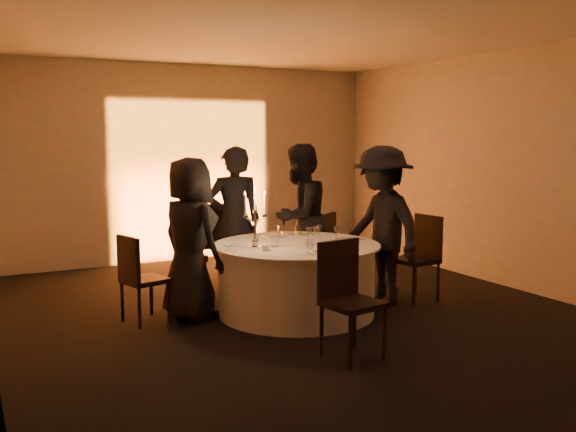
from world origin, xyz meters
name	(u,v)px	position (x,y,z in m)	size (l,w,h in m)	color
floor	(296,314)	(0.00, 0.00, 0.00)	(7.00, 7.00, 0.00)	black
ceiling	(297,31)	(0.00, 0.00, 3.00)	(7.00, 7.00, 0.00)	white
wall_back	(191,163)	(0.00, 3.50, 1.50)	(7.00, 7.00, 0.00)	#A49F99
wall_right	(505,169)	(3.00, 0.00, 1.50)	(7.00, 7.00, 0.00)	#A49F99
uplighter_fixture	(199,259)	(0.00, 3.20, 0.05)	(0.25, 0.12, 0.10)	black
banquet_table	(296,279)	(0.00, 0.00, 0.38)	(1.80, 1.80, 0.77)	black
chair_left	(138,274)	(-1.61, 0.43, 0.52)	(0.50, 0.50, 0.92)	black
chair_back_left	(215,238)	(-0.28, 1.73, 0.60)	(0.53, 0.53, 1.06)	black
chair_back_right	(321,244)	(0.94, 1.10, 0.52)	(0.57, 0.57, 0.93)	black
chair_right	(421,252)	(1.58, -0.12, 0.56)	(0.47, 0.47, 1.00)	black
chair_front	(347,292)	(-0.24, -1.39, 0.58)	(0.51, 0.51, 1.02)	black
guest_left	(190,239)	(-1.07, 0.35, 0.85)	(0.83, 0.54, 1.71)	black
guest_back_left	(234,221)	(-0.27, 1.09, 0.90)	(0.66, 0.43, 1.80)	black
guest_back_right	(299,217)	(0.56, 0.98, 0.91)	(0.89, 0.69, 1.82)	black
guest_right	(382,226)	(1.07, -0.06, 0.91)	(1.17, 0.67, 1.81)	black
plate_left	(242,245)	(-0.57, 0.17, 0.78)	(0.36, 0.26, 0.01)	white
plate_back_left	(271,237)	(-0.06, 0.52, 0.78)	(0.36, 0.25, 0.01)	white
plate_back_right	(298,234)	(0.29, 0.51, 0.79)	(0.36, 0.25, 0.08)	white
plate_right	(347,240)	(0.61, -0.05, 0.78)	(0.36, 0.27, 0.01)	white
plate_front	(325,251)	(0.01, -0.60, 0.79)	(0.36, 0.25, 0.08)	white
coffee_cup	(266,248)	(-0.47, -0.22, 0.80)	(0.11, 0.11, 0.07)	white
candelabra	(255,227)	(-0.50, -0.04, 1.00)	(0.27, 0.13, 0.65)	silver
wine_glass_a	(336,231)	(0.37, -0.20, 0.91)	(0.07, 0.07, 0.19)	white
wine_glass_b	(319,230)	(0.26, -0.04, 0.91)	(0.07, 0.07, 0.19)	white
wine_glass_c	(296,225)	(0.22, 0.44, 0.91)	(0.07, 0.07, 0.19)	white
wine_glass_d	(277,230)	(-0.15, 0.17, 0.91)	(0.07, 0.07, 0.19)	white
wine_glass_e	(315,232)	(0.16, -0.12, 0.91)	(0.07, 0.07, 0.19)	white
wine_glass_f	(309,232)	(0.08, -0.12, 0.91)	(0.07, 0.07, 0.19)	white
tumbler_a	(281,235)	(0.01, 0.39, 0.82)	(0.07, 0.07, 0.09)	white
tumbler_b	(324,242)	(0.18, -0.28, 0.82)	(0.07, 0.07, 0.09)	white
tumbler_c	(275,243)	(-0.29, -0.07, 0.82)	(0.07, 0.07, 0.09)	white
tumbler_d	(310,244)	(0.00, -0.29, 0.82)	(0.07, 0.07, 0.09)	white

